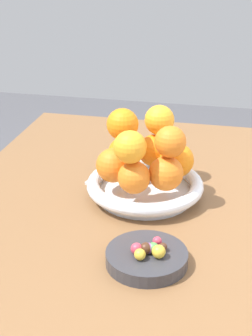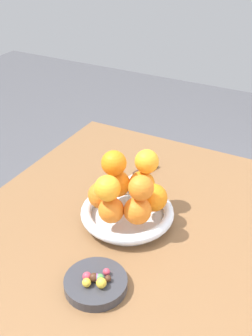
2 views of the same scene
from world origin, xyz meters
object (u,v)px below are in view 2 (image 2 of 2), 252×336
at_px(fruit_bowl, 127,213).
at_px(knife, 131,178).
at_px(candy_ball_5, 96,278).
at_px(candy_ball_7, 94,277).
at_px(orange_4, 117,184).
at_px(orange_1, 137,211).
at_px(dining_table, 107,273).
at_px(candy_ball_2, 87,283).
at_px(orange_3, 142,184).
at_px(orange_9, 147,161).
at_px(candy_ball_4, 100,278).
at_px(orange_0, 111,210).
at_px(candy_ball_6, 106,272).
at_px(orange_8, 141,188).
at_px(orange_6, 107,188).
at_px(candy_ball_3, 108,279).
at_px(orange_7, 114,163).
at_px(candy_ball_0, 87,276).
at_px(candy_dish, 96,283).
at_px(orange_2, 153,198).
at_px(candy_ball_1, 101,283).
at_px(orange_5, 102,195).

xyz_separation_m(fruit_bowl, knife, (-0.17, -0.07, -0.02)).
bearing_deg(candy_ball_5, candy_ball_7, -58.62).
bearing_deg(orange_4, orange_1, 52.61).
xyz_separation_m(dining_table, candy_ball_2, (0.14, 0.04, 0.12)).
bearing_deg(orange_3, dining_table, -2.18).
relative_size(orange_9, candy_ball_4, 3.46).
xyz_separation_m(orange_1, candy_ball_7, (0.19, -0.00, -0.04)).
xyz_separation_m(fruit_bowl, candy_ball_5, (0.22, 0.05, 0.01)).
height_order(fruit_bowl, candy_ball_2, same).
xyz_separation_m(orange_0, candy_ball_2, (0.18, 0.05, -0.04)).
height_order(fruit_bowl, orange_1, orange_1).
relative_size(orange_9, candy_ball_6, 3.99).
height_order(fruit_bowl, orange_8, orange_8).
bearing_deg(orange_6, candy_ball_3, 29.58).
xyz_separation_m(orange_4, candy_ball_3, (0.25, 0.12, -0.05)).
xyz_separation_m(orange_3, orange_7, (0.04, -0.06, 0.07)).
distance_m(candy_ball_0, candy_ball_7, 0.01).
distance_m(candy_dish, orange_6, 0.21).
relative_size(orange_3, orange_7, 1.06).
distance_m(orange_0, orange_2, 0.11).
xyz_separation_m(candy_dish, candy_ball_2, (0.02, -0.01, 0.02)).
xyz_separation_m(dining_table, orange_2, (-0.13, 0.06, 0.16)).
bearing_deg(candy_ball_7, candy_ball_1, 72.83).
distance_m(orange_2, knife, 0.21).
relative_size(fruit_bowl, candy_ball_7, 12.23).
distance_m(dining_table, candy_ball_4, 0.17).
relative_size(orange_0, orange_4, 0.89).
bearing_deg(candy_ball_1, candy_dish, -117.87).
relative_size(candy_ball_4, candy_ball_6, 1.15).
distance_m(fruit_bowl, candy_ball_6, 0.21).
distance_m(orange_2, candy_ball_3, 0.24).
distance_m(orange_0, orange_4, 0.10).
relative_size(orange_7, candy_ball_5, 3.66).
xyz_separation_m(candy_dish, candy_ball_6, (-0.02, 0.01, 0.02)).
relative_size(orange_5, candy_ball_4, 3.84).
distance_m(candy_ball_3, candy_ball_4, 0.02).
distance_m(orange_0, orange_9, 0.15).
relative_size(orange_1, candy_ball_3, 4.65).
bearing_deg(candy_ball_4, orange_6, -155.78).
bearing_deg(orange_5, candy_ball_7, 26.53).
xyz_separation_m(orange_4, knife, (-0.13, -0.03, -0.07)).
relative_size(orange_4, orange_5, 1.02).
xyz_separation_m(orange_3, candy_ball_4, (0.29, 0.05, -0.04)).
bearing_deg(orange_1, candy_ball_3, 7.26).
height_order(candy_ball_4, candy_ball_5, same).
height_order(candy_ball_0, candy_ball_2, same).
height_order(candy_ball_1, candy_ball_5, candy_ball_1).
relative_size(orange_6, candy_ball_4, 3.47).
xyz_separation_m(orange_0, orange_9, (-0.14, 0.02, 0.07)).
relative_size(dining_table, candy_ball_3, 78.34).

